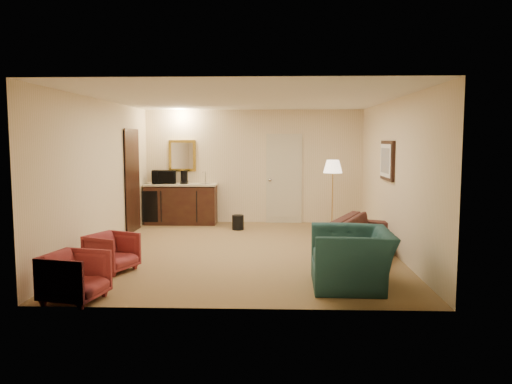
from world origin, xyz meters
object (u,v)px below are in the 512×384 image
floor_lamp (332,195)px  coffee_maker (184,177)px  rose_chair_far (75,274)px  coffee_table (353,239)px  teal_armchair (352,248)px  sofa (364,231)px  rose_chair_near (112,250)px  waste_bin (238,222)px  wetbar_cabinet (181,204)px  microwave (164,175)px

floor_lamp → coffee_maker: bearing=167.4°
rose_chair_far → coffee_table: size_ratio=0.80×
teal_armchair → sofa: bearing=166.8°
rose_chair_far → floor_lamp: size_ratio=0.44×
rose_chair_near → floor_lamp: bearing=-22.9°
rose_chair_near → waste_bin: bearing=-1.5°
wetbar_cabinet → waste_bin: bearing=-28.1°
floor_lamp → coffee_maker: (-3.27, 0.73, 0.32)m
waste_bin → rose_chair_far: bearing=-108.4°
sofa → floor_lamp: bearing=29.8°
microwave → sofa: bearing=-49.4°
teal_armchair → waste_bin: teal_armchair is taller
sofa → coffee_maker: (-3.52, 3.04, 0.65)m
wetbar_cabinet → rose_chair_far: size_ratio=2.50×
sofa → coffee_table: bearing=64.8°
teal_armchair → microwave: 6.02m
floor_lamp → waste_bin: size_ratio=4.78×
rose_chair_far → floor_lamp: 6.01m
teal_armchair → floor_lamp: bearing=178.7°
teal_armchair → coffee_maker: coffee_maker is taller
sofa → rose_chair_far: sofa is taller
sofa → waste_bin: size_ratio=6.85×
sofa → microwave: bearing=75.9°
coffee_maker → sofa: bearing=-58.2°
teal_armchair → floor_lamp: size_ratio=0.77×
wetbar_cabinet → sofa: size_ratio=0.76×
rose_chair_far → floor_lamp: (3.60, 4.80, 0.42)m
rose_chair_near → floor_lamp: (3.60, 3.43, 0.44)m
rose_chair_near → coffee_table: bearing=-47.2°
coffee_table → microwave: microwave is taller
coffee_table → coffee_maker: (-3.37, 2.87, 0.83)m
microwave → coffee_table: bearing=-48.8°
coffee_table → waste_bin: size_ratio=2.62×
rose_chair_near → floor_lamp: size_ratio=0.41×
wetbar_cabinet → rose_chair_far: wetbar_cabinet is taller
rose_chair_far → coffee_maker: bearing=8.8°
wetbar_cabinet → sofa: 4.71m
wetbar_cabinet → rose_chair_near: size_ratio=2.65×
teal_armchair → rose_chair_far: teal_armchair is taller
rose_chair_near → microwave: bearing=25.5°
rose_chair_near → coffee_maker: size_ratio=2.06×
teal_armchair → wetbar_cabinet: bearing=-145.0°
floor_lamp → coffee_table: bearing=-87.3°
sofa → rose_chair_far: 4.59m
sofa → coffee_table: size_ratio=2.62×
microwave → floor_lamp: bearing=-23.4°
rose_chair_far → waste_bin: 5.06m
wetbar_cabinet → coffee_maker: bearing=5.3°
teal_armchair → rose_chair_far: 3.47m
sofa → rose_chair_near: sofa is taller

